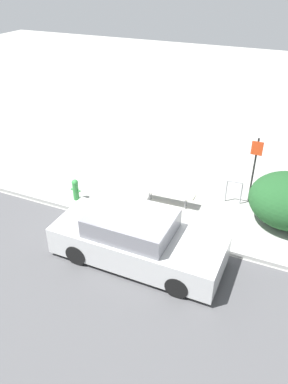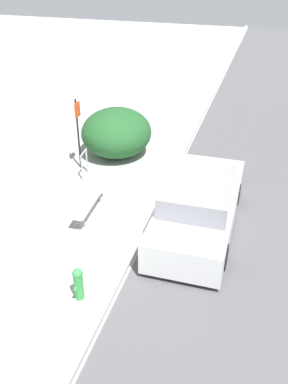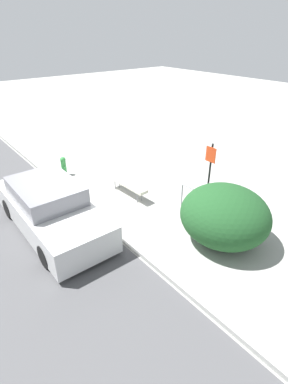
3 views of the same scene
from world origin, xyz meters
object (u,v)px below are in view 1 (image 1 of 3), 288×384
(parked_car_near, at_px, (136,240))
(fire_hydrant, at_px, (76,189))
(bike_rack, at_px, (234,190))
(sign_post, at_px, (254,165))
(bench, at_px, (168,193))

(parked_car_near, bearing_deg, fire_hydrant, 149.27)
(bike_rack, distance_m, sign_post, 1.06)
(bench, distance_m, bike_rack, 2.21)
(bike_rack, bearing_deg, parked_car_near, -114.32)
(bench, relative_size, parked_car_near, 0.40)
(fire_hydrant, height_order, parked_car_near, parked_car_near)
(bench, distance_m, fire_hydrant, 3.14)
(sign_post, bearing_deg, fire_hydrant, -156.54)
(sign_post, xyz_separation_m, parked_car_near, (-2.24, -4.24, -0.73))
(bench, relative_size, bike_rack, 2.21)
(bench, bearing_deg, bike_rack, 23.81)
(sign_post, relative_size, fire_hydrant, 3.01)
(fire_hydrant, bearing_deg, parked_car_near, -30.59)
(fire_hydrant, bearing_deg, bench, 19.02)
(bike_rack, height_order, parked_car_near, parked_car_near)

